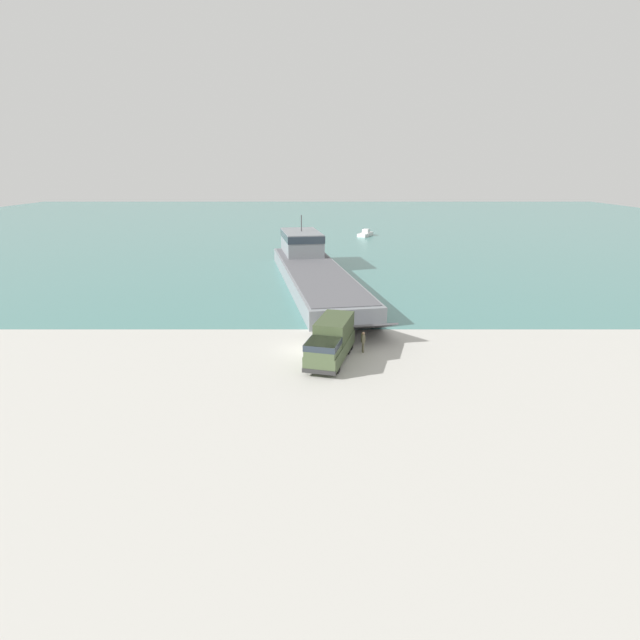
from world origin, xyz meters
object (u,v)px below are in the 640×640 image
(moored_boat_a, at_px, (364,234))
(landing_craft, at_px, (309,265))
(military_truck, at_px, (329,341))
(soldier_on_ramp, at_px, (362,340))

(moored_boat_a, bearing_deg, landing_craft, 101.25)
(landing_craft, bearing_deg, moored_boat_a, 65.79)
(landing_craft, bearing_deg, military_truck, -95.98)
(military_truck, bearing_deg, landing_craft, -161.49)
(military_truck, bearing_deg, soldier_on_ramp, 137.65)
(soldier_on_ramp, bearing_deg, moored_boat_a, -104.77)
(military_truck, height_order, soldier_on_ramp, military_truck)
(military_truck, relative_size, moored_boat_a, 1.39)
(soldier_on_ramp, bearing_deg, landing_craft, -90.06)
(moored_boat_a, bearing_deg, soldier_on_ramp, 110.38)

